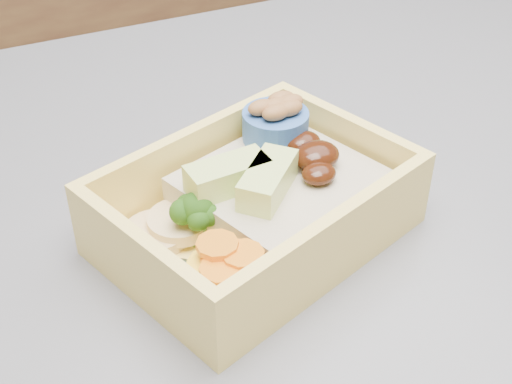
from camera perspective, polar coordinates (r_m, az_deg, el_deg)
name	(u,v)px	position (r m, az deg, el deg)	size (l,w,h in m)	color
bento_box	(260,202)	(0.49, 0.34, -0.82)	(0.24, 0.20, 0.07)	#FFDD69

